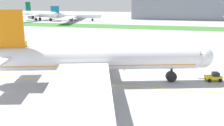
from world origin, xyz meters
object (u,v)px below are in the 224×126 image
airliner_foreground (91,59)px  service_truck_baggage_loader (20,43)px  pushback_tug (214,77)px  ground_crew_wingwalker_port (124,67)px  parked_airliner_far_left (39,14)px  parked_airliner_far_centre (74,16)px

airliner_foreground → service_truck_baggage_loader: airliner_foreground is taller
service_truck_baggage_loader → pushback_tug: bearing=-22.4°
pushback_tug → service_truck_baggage_loader: bearing=157.6°
ground_crew_wingwalker_port → parked_airliner_far_left: parked_airliner_far_left is taller
pushback_tug → service_truck_baggage_loader: 78.01m
airliner_foreground → parked_airliner_far_centre: bearing=112.8°
pushback_tug → parked_airliner_far_left: bearing=131.0°
service_truck_baggage_loader → parked_airliner_far_centre: bearing=100.5°
ground_crew_wingwalker_port → parked_airliner_far_centre: bearing=116.4°
service_truck_baggage_loader → airliner_foreground: bearing=-41.3°
airliner_foreground → service_truck_baggage_loader: 57.64m
pushback_tug → parked_airliner_far_centre: size_ratio=0.07×
ground_crew_wingwalker_port → airliner_foreground: bearing=-114.2°
pushback_tug → ground_crew_wingwalker_port: 23.68m
airliner_foreground → parked_airliner_far_centre: 167.86m
ground_crew_wingwalker_port → service_truck_baggage_loader: 55.04m
service_truck_baggage_loader → ground_crew_wingwalker_port: bearing=-27.4°
pushback_tug → airliner_foreground: bearing=-164.1°
parked_airliner_far_left → parked_airliner_far_centre: bearing=6.6°
airliner_foreground → service_truck_baggage_loader: (-43.20, 37.92, -4.23)m
ground_crew_wingwalker_port → parked_airliner_far_centre: parked_airliner_far_centre is taller
pushback_tug → service_truck_baggage_loader: (-72.13, 29.70, 0.71)m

